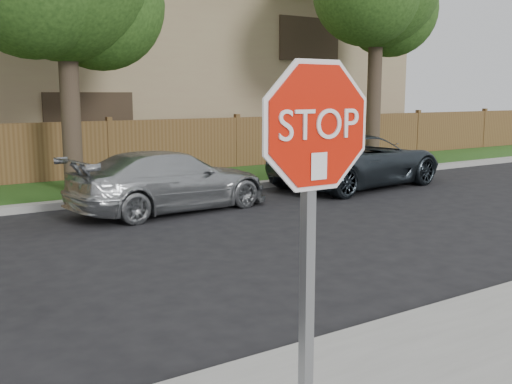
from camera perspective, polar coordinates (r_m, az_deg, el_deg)
stop_sign at (r=3.35m, az=5.51°, el=0.83°), size 1.01×0.13×2.55m
sedan_right at (r=12.01m, az=-8.15°, el=1.06°), size 4.31×2.11×1.21m
sedan_far_right at (r=15.25m, az=9.78°, el=3.01°), size 5.02×2.78×1.33m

